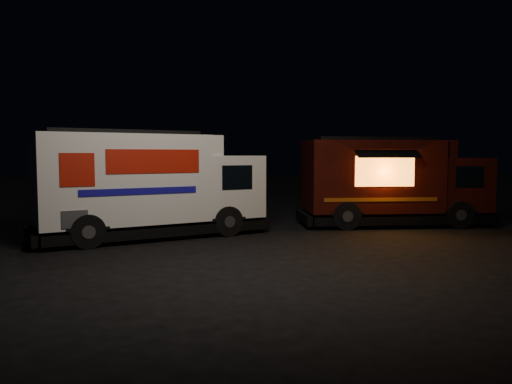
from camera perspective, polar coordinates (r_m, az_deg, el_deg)
The scene contains 3 objects.
ground at distance 12.70m, azimuth -2.58°, elevation -5.71°, with size 80.00×80.00×0.00m, color black.
white_truck at distance 13.65m, azimuth -11.74°, elevation 0.86°, with size 6.23×2.12×2.82m, color silver, non-canonical shape.
red_truck at distance 16.23m, azimuth 15.49°, elevation 1.18°, with size 5.89×2.17×2.74m, color #390D0A, non-canonical shape.
Camera 1 is at (-1.83, -12.38, 2.20)m, focal length 35.00 mm.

